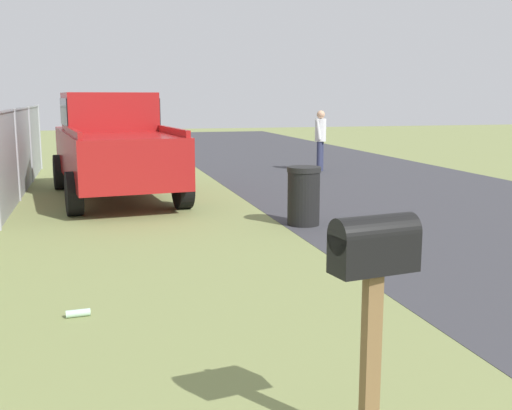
{
  "coord_description": "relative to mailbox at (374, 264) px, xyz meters",
  "views": [
    {
      "loc": [
        0.62,
        1.74,
        2.01
      ],
      "look_at": [
        5.45,
        0.46,
        1.13
      ],
      "focal_mm": 43.36,
      "sensor_mm": 36.0,
      "label": 1
    }
  ],
  "objects": [
    {
      "name": "mailbox",
      "position": [
        0.0,
        0.0,
        0.0
      ],
      "size": [
        0.28,
        0.51,
        1.37
      ],
      "rotation": [
        0.0,
        0.0,
        0.16
      ],
      "color": "brown",
      "rests_on": "ground"
    },
    {
      "name": "pickup_truck",
      "position": [
        9.73,
        1.07,
        0.01
      ],
      "size": [
        5.17,
        2.61,
        2.09
      ],
      "rotation": [
        0.0,
        0.0,
        0.11
      ],
      "color": "maroon",
      "rests_on": "ground"
    },
    {
      "name": "trash_bin",
      "position": [
        6.07,
        -1.71,
        -0.63
      ],
      "size": [
        0.53,
        0.53,
        0.93
      ],
      "color": "black",
      "rests_on": "ground"
    },
    {
      "name": "pedestrian",
      "position": [
        12.79,
        -4.52,
        -0.15
      ],
      "size": [
        0.4,
        0.43,
        1.64
      ],
      "rotation": [
        0.0,
        0.0,
        4.02
      ],
      "color": "#2D3351",
      "rests_on": "ground"
    },
    {
      "name": "litter_bottle_midfield_b",
      "position": [
        2.67,
        1.67,
        -1.06
      ],
      "size": [
        0.09,
        0.23,
        0.07
      ],
      "primitive_type": "cylinder",
      "rotation": [
        0.0,
        1.57,
        4.8
      ],
      "color": "#B2D8BF",
      "rests_on": "ground"
    }
  ]
}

